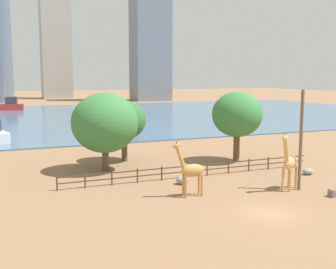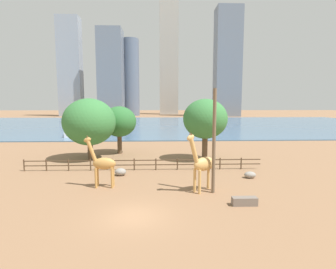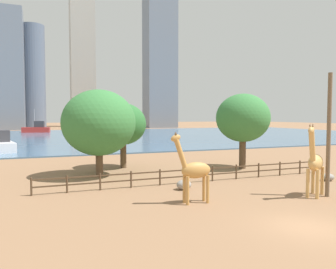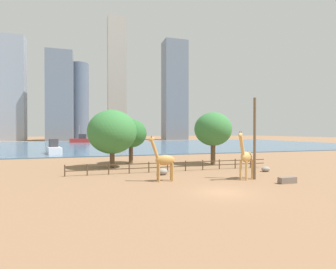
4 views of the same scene
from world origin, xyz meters
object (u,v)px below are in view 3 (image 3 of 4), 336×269
giraffe_tall (315,163)px  tree_left_large (243,118)px  boulder_near_fence (184,185)px  tree_center_broad (123,124)px  utility_pole (329,135)px  boulder_by_pole (328,177)px  giraffe_companion (194,170)px  tree_right_tall (99,123)px  boat_sailboat (37,129)px  boat_ferry (4,144)px

giraffe_tall → tree_left_large: size_ratio=0.64×
boulder_near_fence → tree_center_broad: bearing=98.5°
boulder_near_fence → tree_left_large: 13.07m
utility_pole → boulder_by_pole: bearing=42.2°
boulder_near_fence → boulder_by_pole: bearing=-6.2°
utility_pole → boulder_near_fence: size_ratio=7.41×
giraffe_companion → tree_center_broad: (-0.80, 15.73, 2.55)m
tree_right_tall → boat_sailboat: tree_right_tall is taller
boulder_near_fence → boat_ferry: 36.18m
giraffe_companion → tree_center_broad: bearing=-85.4°
boulder_near_fence → boulder_by_pole: boulder_near_fence is taller
utility_pole → tree_left_large: 12.61m
tree_left_large → tree_right_tall: (-14.94, 0.96, -0.40)m
tree_left_large → tree_center_broad: bearing=156.7°
boulder_by_pole → boat_sailboat: size_ratio=0.13×
giraffe_tall → boat_ferry: (-22.89, 37.98, -1.07)m
tree_left_large → boat_sailboat: tree_left_large is taller
giraffe_tall → tree_center_broad: (-9.35, 17.19, 2.33)m
tree_center_broad → utility_pole: bearing=-59.9°
tree_left_large → boat_ferry: 36.34m
giraffe_companion → tree_center_broad: tree_center_broad is taller
giraffe_tall → boat_ferry: size_ratio=0.67×
tree_center_broad → tree_right_tall: (-3.24, -4.08, 0.26)m
utility_pole → boat_ferry: 45.15m
boulder_by_pole → giraffe_companion: bearing=-170.5°
boulder_near_fence → tree_center_broad: tree_center_broad is taller
tree_center_broad → boat_sailboat: (-9.41, 81.57, -3.21)m
boulder_by_pole → tree_center_broad: tree_center_broad is taller
boulder_by_pole → giraffe_tall: bearing=-144.7°
boat_ferry → boat_sailboat: 60.91m
boulder_by_pole → tree_left_large: 10.20m
utility_pole → tree_right_tall: (-13.42, 13.44, 0.69)m
giraffe_tall → tree_center_broad: bearing=-94.0°
boulder_by_pole → tree_right_tall: (-17.98, 9.30, 4.63)m
boulder_near_fence → boat_ferry: bearing=115.1°
giraffe_companion → boulder_near_fence: giraffe_companion is taller
boulder_near_fence → tree_center_broad: 12.85m
giraffe_companion → boat_ferry: giraffe_companion is taller
utility_pole → boat_sailboat: size_ratio=0.96×
tree_right_tall → boat_sailboat: (-6.17, 85.65, -3.47)m
giraffe_tall → boat_sailboat: bearing=-111.7°
tree_right_tall → boat_sailboat: 85.94m
boat_sailboat → utility_pole: bearing=110.3°
tree_right_tall → boat_sailboat: size_ratio=0.90×
utility_pole → tree_left_large: size_ratio=1.07×
tree_left_large → tree_right_tall: tree_right_tall is taller
boulder_by_pole → tree_left_large: bearing=110.1°
utility_pole → boat_sailboat: utility_pole is taller
giraffe_tall → giraffe_companion: 8.68m
giraffe_companion → boulder_by_pole: 14.25m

